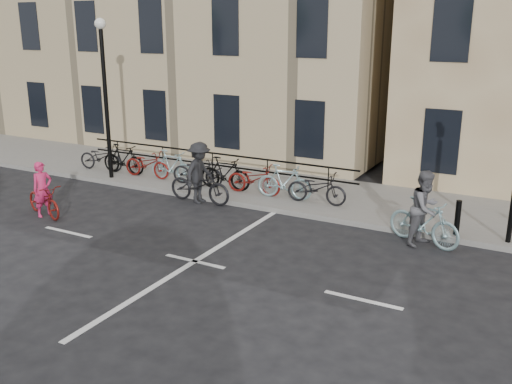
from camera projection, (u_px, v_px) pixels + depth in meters
The scene contains 9 objects.
ground at pixel (195, 261), 13.06m from camera, with size 120.00×120.00×0.00m, color black.
sidewalk at pixel (198, 178), 19.93m from camera, with size 46.00×4.00×0.15m, color slate.
building_west at pixel (190, 26), 26.69m from camera, with size 20.00×10.00×10.00m, color tan.
lamp_post at pixel (104, 79), 18.76m from camera, with size 0.36×0.36×5.28m.
bollard_east at pixel (458, 218), 14.17m from camera, with size 0.14×0.14×0.90m, color black.
parked_bikes at pixel (198, 170), 18.63m from camera, with size 10.40×1.23×1.05m.
cyclist_pink at pixel (44, 197), 16.05m from camera, with size 1.86×1.08×1.57m.
cyclist_grey at pixel (425, 215), 13.88m from camera, with size 2.01×1.14×1.87m.
cyclist_dark at pixel (200, 179), 17.20m from camera, with size 2.11×1.22×1.87m.
Camera 1 is at (7.01, -9.93, 5.21)m, focal length 40.00 mm.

